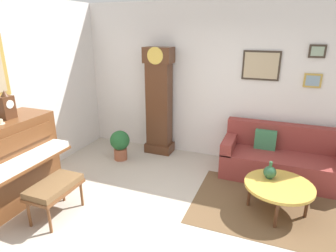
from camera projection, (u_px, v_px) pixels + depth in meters
name	position (u px, v px, depth m)	size (l,w,h in m)	color
ground_plane	(167.00, 233.00, 3.49)	(6.40, 6.00, 0.10)	#B2A899
wall_back	(216.00, 83.00, 5.13)	(5.30, 0.13, 2.80)	silver
area_rug	(271.00, 208.00, 3.90)	(2.10, 1.50, 0.01)	brown
piano	(4.00, 165.00, 3.79)	(0.87, 1.44, 1.20)	brown
piano_bench	(55.00, 188.00, 3.62)	(0.42, 0.70, 0.48)	brown
grandfather_clock	(159.00, 105.00, 5.40)	(0.52, 0.34, 2.03)	#4C2B19
couch	(282.00, 159.00, 4.64)	(1.90, 0.80, 0.84)	maroon
coffee_table	(279.00, 186.00, 3.72)	(0.88, 0.88, 0.41)	gold
mantel_clock	(7.00, 106.00, 3.73)	(0.13, 0.18, 0.38)	#4C2B19
teacup	(0.00, 122.00, 3.56)	(0.12, 0.12, 0.06)	beige
green_jug	(270.00, 172.00, 3.84)	(0.17, 0.17, 0.24)	#234C33
potted_plant	(120.00, 143.00, 5.26)	(0.36, 0.36, 0.56)	#935138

